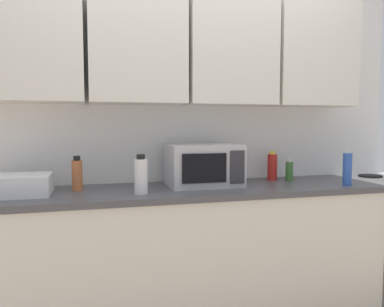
% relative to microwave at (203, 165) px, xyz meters
% --- Properties ---
extents(wall_back_with_cabinets, '(3.48, 0.38, 2.60)m').
position_rel_microwave_xyz_m(wall_back_with_cabinets, '(-0.11, 0.18, 0.54)').
color(wall_back_with_cabinets, white).
rests_on(wall_back_with_cabinets, ground_plane).
extents(counter_run, '(2.61, 0.63, 0.90)m').
position_rel_microwave_xyz_m(counter_run, '(-0.11, -0.05, -0.59)').
color(counter_run, white).
rests_on(counter_run, ground_plane).
extents(microwave, '(0.48, 0.37, 0.28)m').
position_rel_microwave_xyz_m(microwave, '(0.00, 0.00, 0.00)').
color(microwave, '#B7B7BC').
rests_on(microwave, counter_run).
extents(dish_rack, '(0.38, 0.30, 0.12)m').
position_rel_microwave_xyz_m(dish_rack, '(-1.15, -0.05, -0.08)').
color(dish_rack, silver).
rests_on(dish_rack, counter_run).
extents(bottle_spice_jar, '(0.06, 0.06, 0.22)m').
position_rel_microwave_xyz_m(bottle_spice_jar, '(-0.82, 0.02, -0.04)').
color(bottle_spice_jar, '#BC6638').
rests_on(bottle_spice_jar, counter_run).
extents(bottle_white_jar, '(0.08, 0.08, 0.24)m').
position_rel_microwave_xyz_m(bottle_white_jar, '(-0.45, -0.20, -0.03)').
color(bottle_white_jar, white).
rests_on(bottle_white_jar, counter_run).
extents(bottle_blue_cleaner, '(0.06, 0.06, 0.23)m').
position_rel_microwave_xyz_m(bottle_blue_cleaner, '(0.95, -0.25, -0.03)').
color(bottle_blue_cleaner, '#2D56B7').
rests_on(bottle_blue_cleaner, counter_run).
extents(bottle_green_oil, '(0.05, 0.05, 0.17)m').
position_rel_microwave_xyz_m(bottle_green_oil, '(0.67, 0.04, -0.06)').
color(bottle_green_oil, '#386B2D').
rests_on(bottle_green_oil, counter_run).
extents(bottle_red_sauce, '(0.07, 0.07, 0.22)m').
position_rel_microwave_xyz_m(bottle_red_sauce, '(0.57, 0.11, -0.04)').
color(bottle_red_sauce, red).
rests_on(bottle_red_sauce, counter_run).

